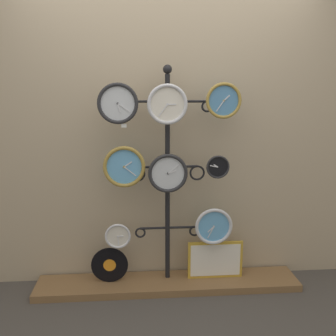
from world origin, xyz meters
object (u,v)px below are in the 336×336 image
(display_stand, at_px, (168,207))
(clock_top_left, at_px, (118,103))
(clock_middle_left, at_px, (124,167))
(vinyl_record, at_px, (110,265))
(clock_middle_center, at_px, (168,173))
(clock_bottom_right, at_px, (214,226))
(picture_frame, at_px, (215,260))
(clock_middle_right, at_px, (218,167))
(clock_bottom_left, at_px, (118,236))
(clock_top_center, at_px, (167,104))
(clock_top_right, at_px, (224,101))

(display_stand, relative_size, clock_top_left, 5.93)
(clock_middle_left, xyz_separation_m, vinyl_record, (-0.14, 0.04, -0.84))
(clock_middle_center, height_order, clock_bottom_right, clock_middle_center)
(clock_middle_left, height_order, picture_frame, clock_middle_left)
(display_stand, distance_m, clock_bottom_right, 0.41)
(clock_middle_right, bearing_deg, display_stand, 167.83)
(clock_bottom_left, relative_size, clock_bottom_right, 0.67)
(clock_bottom_left, xyz_separation_m, vinyl_record, (-0.08, 0.05, -0.27))
(display_stand, xyz_separation_m, clock_top_center, (-0.01, -0.12, 0.85))
(clock_middle_right, distance_m, vinyl_record, 1.21)
(clock_top_center, distance_m, clock_middle_left, 0.59)
(clock_bottom_right, height_order, vinyl_record, clock_bottom_right)
(clock_middle_left, xyz_separation_m, clock_middle_right, (0.74, 0.00, -0.01))
(clock_middle_left, bearing_deg, clock_middle_center, -3.28)
(clock_top_center, distance_m, clock_middle_center, 0.54)
(display_stand, distance_m, clock_top_left, 0.94)
(clock_top_right, bearing_deg, clock_top_center, -176.40)
(clock_middle_left, height_order, clock_bottom_left, clock_middle_left)
(clock_bottom_right, bearing_deg, picture_frame, 58.68)
(clock_top_left, bearing_deg, clock_top_right, 1.16)
(display_stand, bearing_deg, clock_middle_left, -165.49)
(vinyl_record, bearing_deg, display_stand, 5.80)
(clock_middle_left, distance_m, clock_bottom_left, 0.57)
(vinyl_record, bearing_deg, clock_middle_left, -15.83)
(clock_middle_center, height_order, clock_middle_right, clock_middle_center)
(clock_middle_left, bearing_deg, clock_bottom_right, -0.12)
(clock_top_left, xyz_separation_m, picture_frame, (0.79, 0.07, -1.32))
(clock_middle_center, relative_size, clock_middle_right, 1.66)
(clock_top_left, height_order, clock_bottom_right, clock_top_left)
(clock_middle_left, relative_size, clock_bottom_right, 1.06)
(clock_bottom_right, bearing_deg, clock_top_left, -178.65)
(clock_bottom_right, bearing_deg, vinyl_record, 177.24)
(clock_middle_right, xyz_separation_m, clock_bottom_right, (-0.02, -0.01, -0.50))
(vinyl_record, height_order, picture_frame, picture_frame)
(clock_bottom_left, height_order, picture_frame, clock_bottom_left)
(clock_top_right, height_order, clock_middle_center, clock_top_right)
(display_stand, height_order, clock_middle_center, display_stand)
(clock_middle_left, bearing_deg, clock_middle_right, 0.33)
(clock_middle_left, distance_m, clock_middle_right, 0.74)
(clock_middle_right, height_order, vinyl_record, clock_middle_right)
(clock_middle_center, xyz_separation_m, clock_bottom_right, (0.38, 0.02, -0.46))
(clock_middle_left, bearing_deg, vinyl_record, 164.17)
(clock_bottom_left, height_order, vinyl_record, clock_bottom_left)
(display_stand, height_order, clock_middle_right, display_stand)
(clock_bottom_right, bearing_deg, clock_top_center, -175.68)
(clock_middle_center, distance_m, clock_bottom_right, 0.59)
(display_stand, height_order, clock_top_right, display_stand)
(picture_frame, bearing_deg, clock_middle_left, -176.20)
(display_stand, height_order, clock_top_left, display_stand)
(display_stand, relative_size, picture_frame, 3.91)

